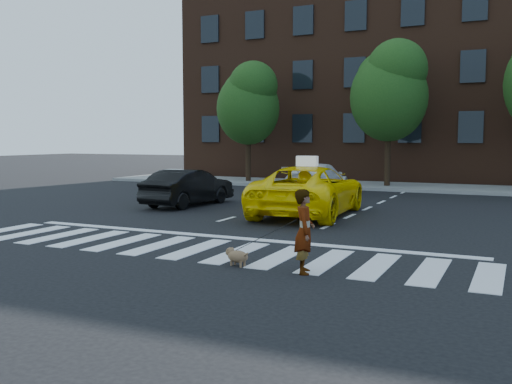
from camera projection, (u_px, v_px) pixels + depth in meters
ground at (196, 249)px, 12.58m from camera, size 120.00×120.00×0.00m
crosswalk at (196, 249)px, 12.58m from camera, size 13.00×2.40×0.01m
stop_line at (230, 237)px, 14.02m from camera, size 12.00×0.30×0.01m
sidewalk_far at (379, 186)px, 28.34m from camera, size 30.00×4.00×0.15m
building at (409, 79)px, 34.54m from camera, size 26.00×10.00×12.00m
tree_left at (249, 101)px, 30.42m from camera, size 3.39×3.38×6.50m
tree_mid at (390, 88)px, 27.21m from camera, size 3.69×3.69×7.10m
taxi at (309, 190)px, 18.12m from camera, size 2.96×5.80×1.57m
black_sedan at (188, 187)px, 20.68m from camera, size 1.69×4.11×1.32m
white_suv at (317, 180)px, 24.02m from camera, size 2.38×4.96×1.39m
woman at (304, 231)px, 10.27m from camera, size 0.53×0.65×1.53m
dog at (236, 256)px, 10.92m from camera, size 0.58×0.34×0.34m
taxi_sign at (307, 161)px, 17.85m from camera, size 0.67×0.32×0.32m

